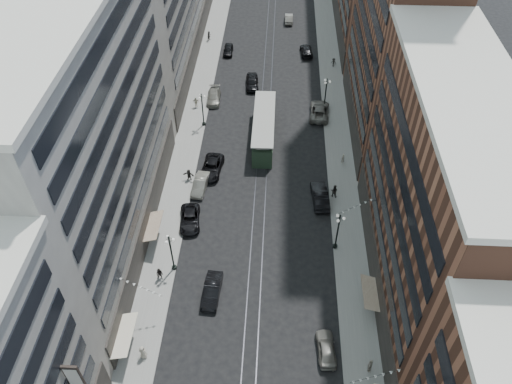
% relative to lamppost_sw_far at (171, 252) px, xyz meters
% --- Properties ---
extents(ground, '(220.00, 220.00, 0.00)m').
position_rel_lamppost_sw_far_xyz_m(ground, '(9.20, 32.00, -3.10)').
color(ground, black).
rests_on(ground, ground).
extents(sidewalk_west, '(4.00, 180.00, 0.15)m').
position_rel_lamppost_sw_far_xyz_m(sidewalk_west, '(-1.80, 42.00, -3.02)').
color(sidewalk_west, gray).
rests_on(sidewalk_west, ground).
extents(sidewalk_east, '(4.00, 180.00, 0.15)m').
position_rel_lamppost_sw_far_xyz_m(sidewalk_east, '(20.20, 42.00, -3.02)').
color(sidewalk_east, gray).
rests_on(sidewalk_east, ground).
extents(rail_west, '(0.12, 180.00, 0.02)m').
position_rel_lamppost_sw_far_xyz_m(rail_west, '(8.50, 42.00, -3.09)').
color(rail_west, '#2D2D33').
rests_on(rail_west, ground).
extents(rail_east, '(0.12, 180.00, 0.02)m').
position_rel_lamppost_sw_far_xyz_m(rail_east, '(9.90, 42.00, -3.09)').
color(rail_east, '#2D2D33').
rests_on(rail_east, ground).
extents(building_west_mid, '(8.00, 36.00, 28.00)m').
position_rel_lamppost_sw_far_xyz_m(building_west_mid, '(-7.80, 5.00, 10.90)').
color(building_west_mid, gray).
rests_on(building_west_mid, ground).
extents(building_east_mid, '(8.00, 30.00, 24.00)m').
position_rel_lamppost_sw_far_xyz_m(building_east_mid, '(26.20, -0.00, 8.90)').
color(building_east_mid, brown).
rests_on(building_east_mid, ground).
extents(lamppost_sw_far, '(1.03, 1.14, 5.52)m').
position_rel_lamppost_sw_far_xyz_m(lamppost_sw_far, '(0.00, 0.00, 0.00)').
color(lamppost_sw_far, black).
rests_on(lamppost_sw_far, sidewalk_west).
extents(lamppost_sw_mid, '(1.03, 1.14, 5.52)m').
position_rel_lamppost_sw_far_xyz_m(lamppost_sw_mid, '(0.00, 27.00, 0.00)').
color(lamppost_sw_mid, black).
rests_on(lamppost_sw_mid, sidewalk_west).
extents(lamppost_se_far, '(1.03, 1.14, 5.52)m').
position_rel_lamppost_sw_far_xyz_m(lamppost_se_far, '(18.40, 4.00, 0.00)').
color(lamppost_se_far, black).
rests_on(lamppost_se_far, sidewalk_east).
extents(lamppost_se_mid, '(1.03, 1.14, 5.52)m').
position_rel_lamppost_sw_far_xyz_m(lamppost_se_mid, '(18.40, 32.00, 0.00)').
color(lamppost_se_mid, black).
rests_on(lamppost_se_mid, sidewalk_east).
extents(streetcar, '(3.01, 13.61, 3.77)m').
position_rel_lamppost_sw_far_xyz_m(streetcar, '(9.20, 24.25, -1.36)').
color(streetcar, '#253A27').
rests_on(streetcar, ground).
extents(car_2, '(2.93, 5.36, 1.42)m').
position_rel_lamppost_sw_far_xyz_m(car_2, '(0.80, 7.06, -2.38)').
color(car_2, black).
rests_on(car_2, ground).
extents(car_4, '(2.06, 4.42, 1.46)m').
position_rel_lamppost_sw_far_xyz_m(car_4, '(16.65, -9.35, -2.36)').
color(car_4, '#69655D').
rests_on(car_4, ground).
extents(car_5, '(2.00, 4.99, 1.61)m').
position_rel_lamppost_sw_far_xyz_m(car_5, '(4.70, -3.25, -2.29)').
color(car_5, black).
rests_on(car_5, ground).
extents(pedestrian_1, '(0.95, 0.67, 1.75)m').
position_rel_lamppost_sw_far_xyz_m(pedestrian_1, '(-1.17, -10.79, -2.07)').
color(pedestrian_1, '#A19885').
rests_on(pedestrian_1, sidewalk_west).
extents(pedestrian_2, '(0.87, 0.56, 1.67)m').
position_rel_lamppost_sw_far_xyz_m(pedestrian_2, '(-1.28, -1.53, -2.11)').
color(pedestrian_2, black).
rests_on(pedestrian_2, sidewalk_west).
extents(pedestrian_4, '(0.85, 1.18, 1.84)m').
position_rel_lamppost_sw_far_xyz_m(pedestrian_4, '(20.66, -11.10, -2.03)').
color(pedestrian_4, gray).
rests_on(pedestrian_4, sidewalk_east).
extents(car_7, '(3.17, 5.88, 1.57)m').
position_rel_lamppost_sw_far_xyz_m(car_7, '(2.40, 16.61, -2.31)').
color(car_7, black).
rests_on(car_7, ground).
extents(car_8, '(2.20, 5.13, 1.47)m').
position_rel_lamppost_sw_far_xyz_m(car_8, '(0.80, 33.67, -2.36)').
color(car_8, slate).
rests_on(car_8, ground).
extents(car_9, '(1.70, 4.19, 1.42)m').
position_rel_lamppost_sw_far_xyz_m(car_9, '(1.73, 48.96, -2.38)').
color(car_9, black).
rests_on(car_9, ground).
extents(car_10, '(2.39, 5.56, 1.78)m').
position_rel_lamppost_sw_far_xyz_m(car_10, '(16.90, 11.70, -2.21)').
color(car_10, black).
rests_on(car_10, ground).
extents(car_11, '(3.27, 6.28, 1.69)m').
position_rel_lamppost_sw_far_xyz_m(car_11, '(17.60, 30.52, -2.25)').
color(car_11, slate).
rests_on(car_11, ground).
extents(car_12, '(2.38, 5.13, 1.45)m').
position_rel_lamppost_sw_far_xyz_m(car_12, '(16.00, 49.39, -2.37)').
color(car_12, black).
rests_on(car_12, ground).
extents(car_13, '(2.39, 5.18, 1.72)m').
position_rel_lamppost_sw_far_xyz_m(car_13, '(6.73, 38.12, -2.24)').
color(car_13, black).
rests_on(car_13, ground).
extents(car_14, '(1.54, 4.38, 1.44)m').
position_rel_lamppost_sw_far_xyz_m(car_14, '(12.77, 62.18, -2.37)').
color(car_14, slate).
rests_on(car_14, ground).
extents(pedestrian_5, '(1.61, 0.72, 1.68)m').
position_rel_lamppost_sw_far_xyz_m(pedestrian_5, '(-0.43, 14.75, -2.11)').
color(pedestrian_5, black).
rests_on(pedestrian_5, sidewalk_west).
extents(pedestrian_6, '(1.06, 0.50, 1.78)m').
position_rel_lamppost_sw_far_xyz_m(pedestrian_6, '(-1.77, 31.60, -2.06)').
color(pedestrian_6, beige).
rests_on(pedestrian_6, sidewalk_west).
extents(pedestrian_7, '(1.04, 0.78, 1.90)m').
position_rel_lamppost_sw_far_xyz_m(pedestrian_7, '(18.73, 12.51, -2.00)').
color(pedestrian_7, black).
rests_on(pedestrian_7, sidewalk_east).
extents(pedestrian_8, '(0.68, 0.64, 1.55)m').
position_rel_lamppost_sw_far_xyz_m(pedestrian_8, '(20.35, 19.17, -2.17)').
color(pedestrian_8, '#ADA290').
rests_on(pedestrian_8, sidewalk_east).
extents(pedestrian_9, '(1.09, 0.79, 1.56)m').
position_rel_lamppost_sw_far_xyz_m(pedestrian_9, '(20.65, 45.06, -2.17)').
color(pedestrian_9, black).
rests_on(pedestrian_9, sidewalk_east).
extents(car_extra_0, '(2.13, 4.84, 1.54)m').
position_rel_lamppost_sw_far_xyz_m(car_extra_0, '(1.28, 13.20, -2.32)').
color(car_extra_0, gray).
rests_on(car_extra_0, ground).
extents(pedestrian_extra_0, '(0.87, 0.98, 1.78)m').
position_rel_lamppost_sw_far_xyz_m(pedestrian_extra_0, '(-2.23, 53.50, -2.06)').
color(pedestrian_extra_0, black).
rests_on(pedestrian_extra_0, sidewalk_west).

